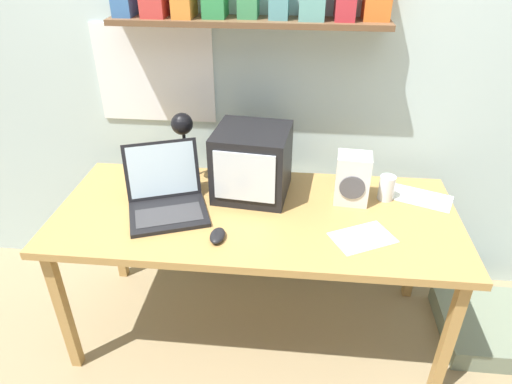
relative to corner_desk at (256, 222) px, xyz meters
The scene contains 12 objects.
ground_plane 0.65m from the corner_desk, ahead, with size 12.00×12.00×0.00m, color #937F5C.
back_wall 0.83m from the corner_desk, 90.51° to the left, with size 5.60×0.24×2.60m.
corner_desk is the anchor object (origin of this frame).
crt_monitor 0.27m from the corner_desk, 101.98° to the left, with size 0.35×0.35×0.31m.
laptop 0.42m from the corner_desk, behind, with size 0.42×0.43×0.26m.
desk_lamp 0.53m from the corner_desk, 148.00° to the left, with size 0.11×0.16×0.36m.
juice_glass 0.61m from the corner_desk, 16.00° to the left, with size 0.07×0.07×0.12m.
space_heater 0.47m from the corner_desk, 17.59° to the left, with size 0.16×0.14×0.23m.
computer_mouse 0.26m from the corner_desk, 122.08° to the right, with size 0.06×0.11×0.03m.
printed_handout 0.47m from the corner_desk, 18.60° to the right, with size 0.29×0.25×0.00m.
loose_paper_near_monitor 0.76m from the corner_desk, 14.72° to the left, with size 0.33×0.25×0.00m.
floor_cushion 1.32m from the corner_desk, ahead, with size 0.48×0.48×0.11m.
Camera 1 is at (0.17, -1.66, 1.81)m, focal length 32.00 mm.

